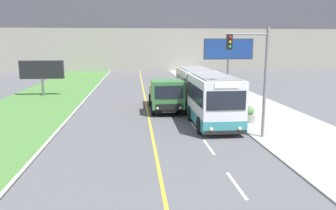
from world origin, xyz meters
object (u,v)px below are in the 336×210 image
Objects in this scene: billboard_large at (228,50)px; planter_round_third at (213,93)px; billboard_small at (42,71)px; planter_round_near at (249,115)px; dump_truck at (166,96)px; traffic_light_mast at (255,69)px; city_bus at (203,94)px; planter_round_second at (228,102)px.

planter_round_third is at bearing -114.18° from billboard_large.
planter_round_third is (16.54, -3.72, -1.96)m from billboard_small.
billboard_large is 10.14m from planter_round_third.
planter_round_third is (-0.12, 9.57, 0.03)m from planter_round_near.
dump_truck is 7.40m from planter_round_third.
billboard_large reaches higher than dump_truck.
dump_truck is at bearing 141.00° from planter_round_near.
billboard_small is (-15.60, 16.79, -1.31)m from traffic_light_mast.
planter_round_third is (-3.85, -8.57, -3.82)m from billboard_large.
city_bus is 2.78× the size of billboard_small.
dump_truck is at bearing -122.09° from billboard_large.
billboard_large is at bearing 13.36° from billboard_small.
billboard_large is 21.04m from billboard_small.
city_bus is 3.69m from planter_round_near.
planter_round_second is (-3.71, -13.35, -3.85)m from billboard_large.
billboard_large reaches higher than planter_round_second.
planter_round_near is at bearing 73.10° from traffic_light_mast.
billboard_small reaches higher than planter_round_second.
planter_round_near is at bearing -38.58° from billboard_small.
billboard_large is (8.80, 14.03, 3.12)m from dump_truck.
traffic_light_mast is (1.48, -5.95, 2.21)m from city_bus.
planter_round_near reaches higher than planter_round_second.
planter_round_second is 0.94× the size of planter_round_third.
planter_round_second is (1.07, 8.28, -3.30)m from traffic_light_mast.
planter_round_second is at bearing -27.03° from billboard_small.
billboard_small is (-20.39, -4.84, -1.86)m from billboard_large.
billboard_small is 21.41m from planter_round_near.
planter_round_third is (4.95, 5.46, -0.70)m from dump_truck.
traffic_light_mast is at bearing -102.48° from billboard_large.
planter_round_near is (16.66, -13.29, -1.98)m from billboard_small.
planter_round_third is at bearing -12.69° from billboard_small.
dump_truck is at bearing -132.19° from planter_round_third.
city_bus is 1.87× the size of dump_truck.
dump_truck is 5.18m from planter_round_second.
planter_round_near is (5.07, -4.11, -0.72)m from dump_truck.
traffic_light_mast is 1.01× the size of billboard_large.
traffic_light_mast is (4.01, -7.60, 2.57)m from dump_truck.
city_bus is 7.59m from planter_round_third.
billboard_small is at bearing -166.64° from billboard_large.
traffic_light_mast reaches higher than dump_truck.
dump_truck is 6.07× the size of planter_round_near.
dump_truck reaches higher than planter_round_second.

